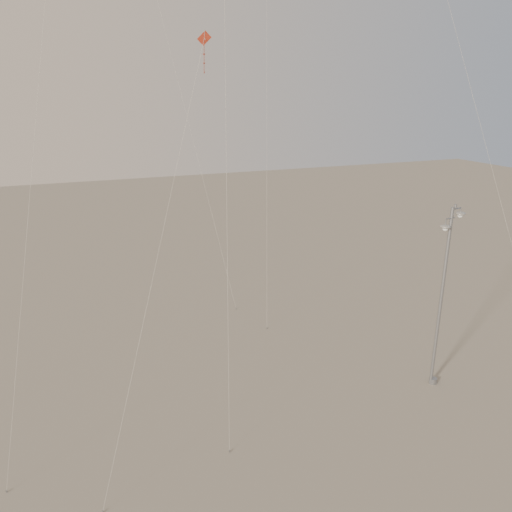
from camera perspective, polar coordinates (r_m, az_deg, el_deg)
name	(u,v)px	position (r m, az deg, el deg)	size (l,w,h in m)	color
ground	(310,431)	(28.52, 5.42, -17.06)	(160.00, 160.00, 0.00)	gray
street_lamp	(443,292)	(31.67, 18.16, -3.46)	(1.60, 0.73, 10.05)	gray
kite_3	(179,158)	(23.97, -7.71, 9.65)	(6.61, 5.57, 18.01)	#9C2916
kite_4	(460,48)	(38.72, 19.69, 18.96)	(1.31, 12.01, 24.31)	#322C29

